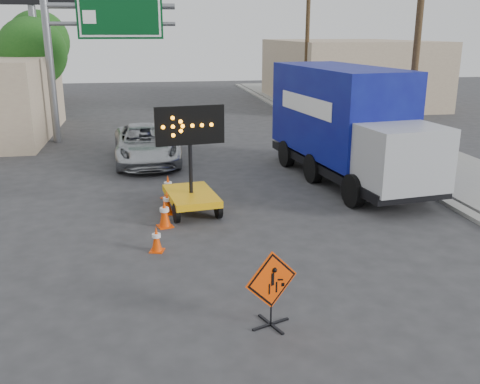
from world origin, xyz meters
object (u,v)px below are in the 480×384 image
object	(u,v)px
construction_sign	(271,287)
arrow_board	(191,189)
pickup_truck	(146,144)
box_truck	(346,131)

from	to	relation	value
construction_sign	arrow_board	world-z (taller)	arrow_board
arrow_board	pickup_truck	xyz separation A→B (m)	(-1.27, 6.81, 0.05)
construction_sign	box_truck	distance (m)	10.73
construction_sign	pickup_truck	distance (m)	13.77
arrow_board	box_truck	bearing A→B (deg)	16.63
construction_sign	arrow_board	xyz separation A→B (m)	(-0.87, 6.79, -0.08)
arrow_board	pickup_truck	bearing A→B (deg)	92.80
construction_sign	box_truck	xyz separation A→B (m)	(4.98, 9.45, 1.05)
pickup_truck	box_truck	xyz separation A→B (m)	(7.12, -4.16, 1.07)
pickup_truck	box_truck	bearing A→B (deg)	-32.72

